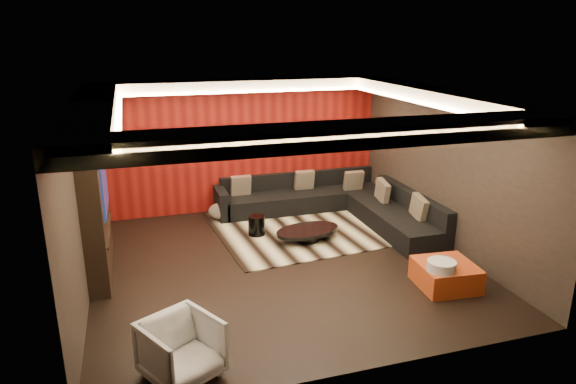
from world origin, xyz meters
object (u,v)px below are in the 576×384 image
object	(u,v)px
drum_stool	(257,225)
white_side_table	(440,277)
sectional_sofa	(336,205)
orange_ottoman	(446,275)
coffee_table	(308,234)
armchair	(181,349)

from	to	relation	value
drum_stool	white_side_table	distance (m)	3.63
drum_stool	sectional_sofa	distance (m)	1.91
orange_ottoman	drum_stool	bearing A→B (deg)	128.53
coffee_table	orange_ottoman	bearing A→B (deg)	-58.54
coffee_table	drum_stool	distance (m)	0.99
armchair	sectional_sofa	world-z (taller)	sectional_sofa
coffee_table	armchair	world-z (taller)	armchair
drum_stool	sectional_sofa	bearing A→B (deg)	16.21
drum_stool	armchair	distance (m)	4.24
white_side_table	sectional_sofa	distance (m)	3.54
coffee_table	drum_stool	size ratio (longest dim) A/B	3.34
coffee_table	white_side_table	size ratio (longest dim) A/B	2.39
coffee_table	armchair	xyz separation A→B (m)	(-2.64, -3.31, 0.23)
armchair	sectional_sofa	size ratio (longest dim) A/B	0.21
orange_ottoman	armchair	world-z (taller)	armchair
drum_stool	armchair	size ratio (longest dim) A/B	0.48
drum_stool	orange_ottoman	distance (m)	3.62
white_side_table	sectional_sofa	world-z (taller)	sectional_sofa
armchair	orange_ottoman	bearing A→B (deg)	-14.53
drum_stool	orange_ottoman	world-z (taller)	drum_stool
coffee_table	sectional_sofa	size ratio (longest dim) A/B	0.34
drum_stool	armchair	world-z (taller)	armchair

